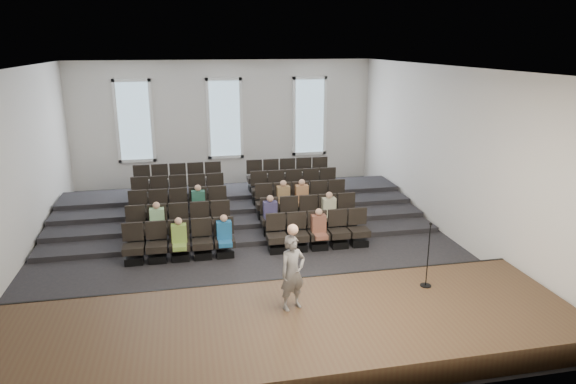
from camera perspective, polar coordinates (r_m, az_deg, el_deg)
The scene contains 14 objects.
ground at distance 14.91m, azimuth -4.40°, elevation -5.99°, with size 14.00×14.00×0.00m, color black.
ceiling at distance 13.82m, azimuth -4.86°, elevation 13.62°, with size 12.00×14.00×0.02m, color white.
wall_back at distance 21.03m, azimuth -7.03°, elevation 7.57°, with size 12.00×0.04×5.00m, color silver.
wall_front at distance 7.57m, azimuth 2.11°, elevation -8.20°, with size 12.00×0.04×5.00m, color silver.
wall_left at distance 14.72m, azimuth -28.56°, elevation 1.97°, with size 0.04×14.00×5.00m, color silver.
wall_right at distance 16.02m, azimuth 17.33°, elevation 4.24°, with size 0.04×14.00×5.00m, color silver.
stage at distance 10.29m, azimuth -0.64°, elevation -15.30°, with size 11.80×3.60×0.50m, color #3F2D1B.
stage_lip at distance 11.81m, azimuth -2.31°, elevation -10.88°, with size 11.80×0.06×0.52m, color black.
risers at distance 17.81m, azimuth -5.73°, elevation -1.60°, with size 11.80×4.80×0.60m.
seating_rows at distance 16.12m, azimuth -5.16°, elevation -1.70°, with size 6.80×4.70×1.67m.
windows at distance 20.93m, azimuth -7.03°, elevation 8.08°, with size 8.44×0.10×3.24m.
audience at distance 15.07m, azimuth -3.88°, elevation -2.37°, with size 5.45×2.64×1.10m.
speaker at distance 10.24m, azimuth 0.52°, elevation -8.95°, with size 0.56×0.37×1.54m, color slate.
mic_stand at distance 11.66m, azimuth 15.20°, elevation -8.09°, with size 0.25×0.25×1.48m.
Camera 1 is at (-1.66, -13.71, 5.63)m, focal length 32.00 mm.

